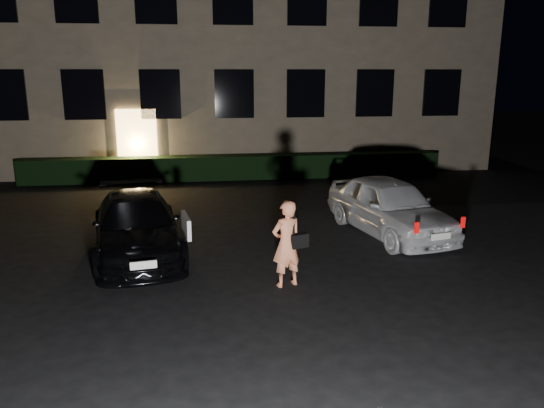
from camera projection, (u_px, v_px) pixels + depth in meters
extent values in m
plane|color=black|center=(275.00, 298.00, 9.17)|extent=(80.00, 80.00, 0.00)
cube|color=#6A5E4B|center=(227.00, 17.00, 22.12)|extent=(20.00, 8.00, 12.00)
cube|color=#FFC76E|center=(137.00, 144.00, 18.94)|extent=(1.40, 0.10, 2.50)
cube|color=black|center=(5.00, 95.00, 17.98)|extent=(1.40, 0.10, 1.70)
cube|color=black|center=(84.00, 95.00, 18.30)|extent=(1.40, 0.10, 1.70)
cube|color=black|center=(160.00, 94.00, 18.63)|extent=(1.40, 0.10, 1.70)
cube|color=black|center=(234.00, 94.00, 18.95)|extent=(1.40, 0.10, 1.70)
cube|color=black|center=(306.00, 94.00, 19.27)|extent=(1.40, 0.10, 1.70)
cube|color=black|center=(375.00, 93.00, 19.60)|extent=(1.40, 0.10, 1.70)
cube|color=black|center=(442.00, 93.00, 19.92)|extent=(1.40, 0.10, 1.70)
cube|color=black|center=(307.00, 0.00, 18.49)|extent=(1.40, 0.10, 1.70)
cube|color=black|center=(379.00, 1.00, 18.81)|extent=(1.40, 0.10, 1.70)
cube|color=black|center=(448.00, 3.00, 19.14)|extent=(1.40, 0.10, 1.70)
cube|color=black|center=(236.00, 167.00, 19.16)|extent=(15.00, 0.70, 0.85)
imported|color=black|center=(137.00, 225.00, 11.24)|extent=(2.43, 4.55, 1.25)
cube|color=white|center=(186.00, 225.00, 10.73)|extent=(0.22, 0.90, 0.42)
cube|color=silver|center=(143.00, 265.00, 9.18)|extent=(0.46, 0.11, 0.14)
imported|color=silver|center=(389.00, 206.00, 12.62)|extent=(2.45, 4.27, 1.37)
cube|color=red|center=(417.00, 228.00, 10.67)|extent=(0.09, 0.07, 0.23)
cube|color=red|center=(463.00, 222.00, 11.05)|extent=(0.09, 0.07, 0.23)
cube|color=silver|center=(441.00, 236.00, 10.87)|extent=(0.45, 0.14, 0.13)
imported|color=#DF8058|center=(287.00, 244.00, 9.51)|extent=(0.68, 0.57, 1.60)
cube|color=black|center=(299.00, 241.00, 9.50)|extent=(0.36, 0.25, 0.25)
cube|color=black|center=(293.00, 221.00, 9.39)|extent=(0.05, 0.06, 0.50)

